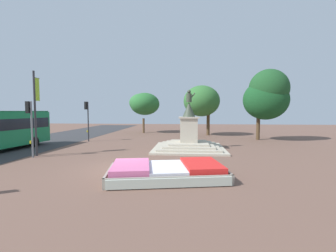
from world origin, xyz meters
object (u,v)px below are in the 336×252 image
at_px(flower_planter, 167,171).
at_px(banner_pole, 35,111).
at_px(statue_monument, 189,139).
at_px(traffic_light_far_corner, 87,114).
at_px(traffic_light_mid_block, 30,119).

relative_size(flower_planter, banner_pole, 1.00).
bearing_deg(banner_pole, statue_monument, 19.28).
bearing_deg(traffic_light_far_corner, traffic_light_mid_block, -91.81).
bearing_deg(statue_monument, banner_pole, -160.72).
height_order(flower_planter, traffic_light_mid_block, traffic_light_mid_block).
bearing_deg(flower_planter, statue_monument, 82.32).
xyz_separation_m(traffic_light_far_corner, banner_pole, (-0.24, -7.59, 0.33)).
distance_m(flower_planter, statue_monument, 8.23).
distance_m(flower_planter, banner_pole, 10.90).
height_order(flower_planter, traffic_light_far_corner, traffic_light_far_corner).
distance_m(flower_planter, traffic_light_far_corner, 15.41).
bearing_deg(banner_pole, traffic_light_far_corner, 88.21).
distance_m(traffic_light_far_corner, banner_pole, 7.61).
bearing_deg(statue_monument, flower_planter, -97.68).
relative_size(traffic_light_mid_block, traffic_light_far_corner, 0.92).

